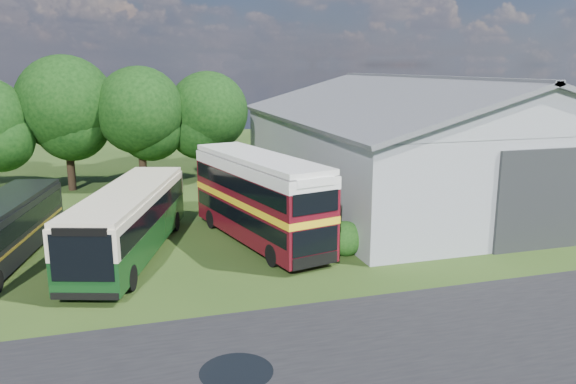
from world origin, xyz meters
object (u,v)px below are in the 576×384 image
object	(u,v)px
bus_maroon_double	(259,199)
bus_dark_single	(2,230)
bus_green_single	(129,221)
storage_shed	(419,136)

from	to	relation	value
bus_maroon_double	bus_dark_single	distance (m)	12.00
bus_green_single	storage_shed	bearing A→B (deg)	38.61
storage_shed	bus_dark_single	xyz separation A→B (m)	(-24.82, -6.65, -2.63)
bus_maroon_double	storage_shed	bearing A→B (deg)	14.66
storage_shed	bus_maroon_double	bearing A→B (deg)	-151.58
bus_green_single	bus_maroon_double	size ratio (longest dim) A/B	1.12
storage_shed	bus_dark_single	bearing A→B (deg)	-165.01
bus_dark_single	bus_maroon_double	bearing A→B (deg)	9.45
storage_shed	bus_maroon_double	distance (m)	14.73
storage_shed	bus_green_single	bearing A→B (deg)	-158.98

